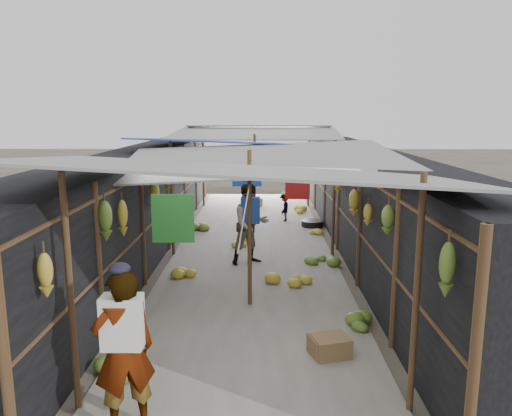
{
  "coord_description": "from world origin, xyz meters",
  "views": [
    {
      "loc": [
        0.19,
        -4.91,
        3.17
      ],
      "look_at": [
        0.08,
        5.16,
        1.25
      ],
      "focal_mm": 35.0,
      "sensor_mm": 36.0,
      "label": 1
    }
  ],
  "objects_px": {
    "crate_near": "(331,347)",
    "vendor_elderly": "(124,351)",
    "vendor_seated": "(284,208)",
    "shopper_blue": "(250,224)",
    "black_basin": "(312,224)"
  },
  "relations": [
    {
      "from": "crate_near",
      "to": "vendor_elderly",
      "type": "bearing_deg",
      "value": -162.83
    },
    {
      "from": "vendor_elderly",
      "to": "vendor_seated",
      "type": "bearing_deg",
      "value": -127.56
    },
    {
      "from": "vendor_seated",
      "to": "crate_near",
      "type": "bearing_deg",
      "value": 13.92
    },
    {
      "from": "shopper_blue",
      "to": "vendor_seated",
      "type": "xyz_separation_m",
      "value": [
        0.91,
        4.21,
        -0.44
      ]
    },
    {
      "from": "black_basin",
      "to": "vendor_seated",
      "type": "distance_m",
      "value": 1.08
    },
    {
      "from": "shopper_blue",
      "to": "vendor_seated",
      "type": "height_order",
      "value": "shopper_blue"
    },
    {
      "from": "crate_near",
      "to": "vendor_seated",
      "type": "height_order",
      "value": "vendor_seated"
    },
    {
      "from": "shopper_blue",
      "to": "vendor_seated",
      "type": "relative_size",
      "value": 2.05
    },
    {
      "from": "crate_near",
      "to": "black_basin",
      "type": "height_order",
      "value": "crate_near"
    },
    {
      "from": "black_basin",
      "to": "vendor_elderly",
      "type": "relative_size",
      "value": 0.37
    },
    {
      "from": "vendor_elderly",
      "to": "shopper_blue",
      "type": "xyz_separation_m",
      "value": [
        1.14,
        5.67,
        0.02
      ]
    },
    {
      "from": "vendor_elderly",
      "to": "vendor_seated",
      "type": "xyz_separation_m",
      "value": [
        2.05,
        9.88,
        -0.42
      ]
    },
    {
      "from": "vendor_elderly",
      "to": "crate_near",
      "type": "bearing_deg",
      "value": -172.28
    },
    {
      "from": "crate_near",
      "to": "shopper_blue",
      "type": "relative_size",
      "value": 0.27
    },
    {
      "from": "shopper_blue",
      "to": "vendor_elderly",
      "type": "bearing_deg",
      "value": -126.43
    }
  ]
}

